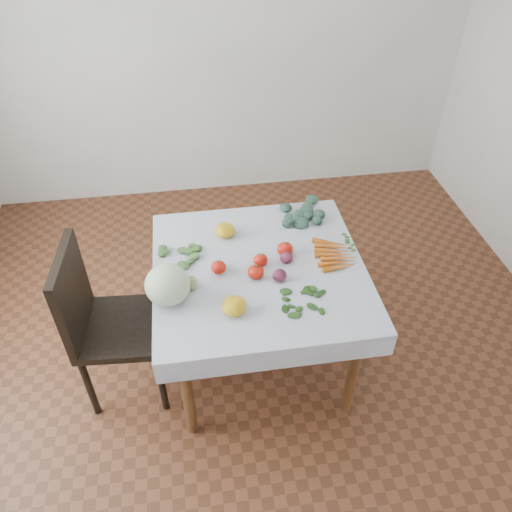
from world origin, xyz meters
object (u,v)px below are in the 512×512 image
Objects in this scene: heirloom_back at (225,230)px; cabbage at (168,285)px; table at (259,281)px; carrot_bunch at (336,254)px; chair at (101,317)px.

cabbage is at bearing -124.90° from heirloom_back.
carrot_bunch is (0.43, 0.02, 0.12)m from table.
table is at bearing 19.52° from cabbage.
cabbage reaches higher than table.
table is 0.86m from chair.
carrot_bunch is at bearing 11.96° from cabbage.
heirloom_back is at bearing 55.10° from cabbage.
table is 1.00× the size of chair.
heirloom_back is at bearing 154.61° from carrot_bunch.
cabbage is 0.57m from heirloom_back.
cabbage is at bearing -168.04° from carrot_bunch.
chair is (-0.86, -0.07, -0.08)m from table.
chair is 8.65× the size of heirloom_back.
table is at bearing -176.94° from carrot_bunch.
heirloom_back reaches higher than table.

